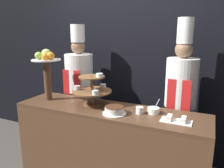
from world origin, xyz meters
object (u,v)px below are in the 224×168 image
fruit_pedestal (47,66)px  serving_bowl_far (153,110)px  cup_white (140,110)px  cake_square_tray (176,120)px  chef_center_left (181,95)px  cake_round (114,110)px  chef_left (79,85)px  tiered_stand (92,89)px

fruit_pedestal → serving_bowl_far: 1.34m
cup_white → cake_square_tray: 0.37m
cup_white → chef_center_left: (0.32, 0.49, 0.07)m
cake_round → chef_left: (-0.80, 0.60, 0.05)m
fruit_pedestal → serving_bowl_far: size_ratio=3.74×
serving_bowl_far → cup_white: bearing=-150.9°
cake_square_tray → chef_left: bearing=158.9°
fruit_pedestal → cake_round: (0.93, -0.12, -0.38)m
cake_round → chef_center_left: bearing=47.5°
fruit_pedestal → cake_square_tray: fruit_pedestal is taller
fruit_pedestal → cup_white: 1.22m
cup_white → chef_left: 1.14m
serving_bowl_far → chef_center_left: bearing=64.7°
fruit_pedestal → serving_bowl_far: bearing=2.7°
chef_center_left → chef_left: bearing=180.0°
cake_square_tray → chef_center_left: (-0.04, 0.54, 0.09)m
cup_white → chef_center_left: chef_center_left is taller
cake_square_tray → serving_bowl_far: bearing=154.4°
tiered_stand → fruit_pedestal: fruit_pedestal is taller
cup_white → chef_left: bearing=154.5°
serving_bowl_far → cake_round: bearing=-153.2°
chef_left → chef_center_left: size_ratio=0.97×
cake_square_tray → chef_center_left: 0.55m
chef_left → chef_center_left: 1.35m
chef_left → chef_center_left: (1.35, -0.00, 0.01)m
cake_round → chef_left: chef_left is taller
fruit_pedestal → tiered_stand: bearing=3.8°
fruit_pedestal → cup_white: size_ratio=8.29×
fruit_pedestal → chef_center_left: 1.59m
cake_square_tray → chef_center_left: chef_center_left is taller
serving_bowl_far → chef_center_left: (0.20, 0.42, 0.07)m
serving_bowl_far → tiered_stand: bearing=-178.2°
serving_bowl_far → chef_left: 1.23m
fruit_pedestal → cup_white: fruit_pedestal is taller
cake_round → cake_square_tray: bearing=5.9°
cake_round → serving_bowl_far: (0.35, 0.18, -0.01)m
cup_white → cake_square_tray: bearing=-7.4°
cup_white → chef_center_left: 0.59m
cup_white → fruit_pedestal: bearing=179.6°
chef_left → chef_center_left: chef_center_left is taller
fruit_pedestal → chef_left: 0.60m
cake_round → cake_square_tray: cake_round is taller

